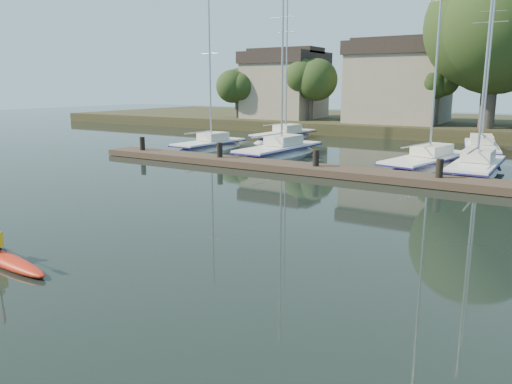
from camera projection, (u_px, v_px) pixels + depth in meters
The scene contains 9 objects.
ground at pixel (180, 269), 12.12m from camera, with size 160.00×160.00×0.00m, color black.
dock at pixel (373, 175), 23.69m from camera, with size 34.00×2.00×1.80m.
sailboat_0 at pixel (210, 152), 34.70m from camera, with size 2.44×7.24×11.31m.
sailboat_1 at pixel (279, 159), 31.55m from camera, with size 2.67×8.98×14.50m.
sailboat_2 at pixel (427, 171), 27.17m from camera, with size 3.83×9.21×14.86m.
sailboat_3 at pixel (475, 178), 25.18m from camera, with size 2.08×7.90×12.73m.
sailboat_5 at pixel (284, 141), 41.27m from camera, with size 2.60×8.95×14.64m.
sailboat_6 at pixel (480, 156), 32.78m from camera, with size 3.69×9.81×15.28m.
shore at pixel (492, 98), 44.02m from camera, with size 90.00×25.25×12.75m.
Camera 1 is at (7.63, -8.74, 4.38)m, focal length 35.00 mm.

